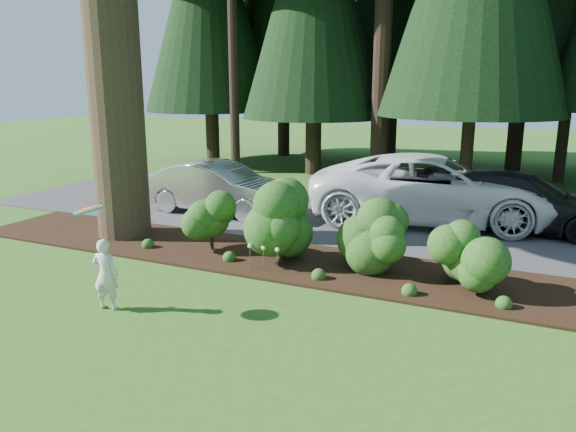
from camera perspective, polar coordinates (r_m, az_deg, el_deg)
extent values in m
plane|color=#345A19|center=(9.03, -7.86, -10.66)|extent=(80.00, 80.00, 0.00)
cube|color=black|center=(11.69, 0.74, -4.65)|extent=(16.00, 2.50, 0.05)
cube|color=#38383A|center=(15.52, 7.16, -0.16)|extent=(22.00, 6.00, 0.03)
sphere|color=#1A4314|center=(12.39, -7.82, -0.66)|extent=(1.08, 1.08, 1.08)
cylinder|color=black|center=(12.52, -7.74, -2.92)|extent=(0.08, 0.08, 0.30)
sphere|color=#1A4314|center=(11.30, -0.69, -0.49)|extent=(1.35, 1.35, 1.35)
cylinder|color=black|center=(11.52, -0.68, -4.28)|extent=(0.08, 0.08, 0.30)
sphere|color=#1A4314|center=(10.98, 8.51, -1.66)|extent=(1.26, 1.26, 1.26)
cylinder|color=black|center=(11.17, 8.39, -5.00)|extent=(0.08, 0.08, 0.30)
sphere|color=#1A4314|center=(10.48, 17.66, -3.54)|extent=(1.17, 1.17, 1.17)
cylinder|color=black|center=(10.66, 17.44, -6.45)|extent=(0.08, 0.08, 0.30)
cylinder|color=#1A4314|center=(11.15, -3.87, -4.38)|extent=(0.01, 0.01, 0.50)
sphere|color=white|center=(11.07, -3.89, -3.05)|extent=(0.09, 0.09, 0.09)
cylinder|color=#1A4314|center=(11.02, -2.50, -4.59)|extent=(0.01, 0.01, 0.50)
sphere|color=white|center=(10.93, -2.51, -3.25)|extent=(0.09, 0.09, 0.09)
cylinder|color=#1A4314|center=(10.89, -1.09, -4.80)|extent=(0.01, 0.01, 0.50)
sphere|color=white|center=(10.81, -1.09, -3.44)|extent=(0.09, 0.09, 0.09)
cylinder|color=black|center=(25.18, -9.43, 16.24)|extent=(0.50, 0.50, 9.80)
cylinder|color=black|center=(24.30, -3.63, 15.67)|extent=(0.50, 0.50, 9.10)
cylinder|color=black|center=(23.53, 3.71, 17.44)|extent=(0.50, 0.50, 10.50)
cylinder|color=black|center=(21.13, 10.02, 15.32)|extent=(0.50, 0.50, 8.75)
cylinder|color=black|center=(21.61, 18.99, 18.03)|extent=(0.50, 0.50, 11.20)
cylinder|color=black|center=(22.41, 26.99, 14.88)|extent=(0.50, 0.50, 9.45)
cylinder|color=black|center=(28.37, -1.50, 17.53)|extent=(0.50, 0.50, 11.20)
cylinder|color=black|center=(25.90, 9.46, 16.94)|extent=(0.50, 0.50, 10.50)
cylinder|color=black|center=(26.00, 23.64, 17.57)|extent=(0.50, 0.50, 11.90)
imported|color=#B2B2B7|center=(15.89, -7.01, 2.87)|extent=(4.38, 1.63, 1.43)
imported|color=white|center=(15.21, 14.59, 2.69)|extent=(6.77, 3.95, 1.77)
imported|color=black|center=(15.26, 22.40, 1.43)|extent=(5.04, 2.50, 1.41)
imported|color=silver|center=(9.70, -18.04, -5.65)|extent=(0.49, 0.38, 1.21)
cylinder|color=teal|center=(9.35, -19.64, 0.60)|extent=(0.46, 0.46, 0.15)
cylinder|color=#FF4F15|center=(9.34, -19.65, 0.69)|extent=(0.33, 0.32, 0.10)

